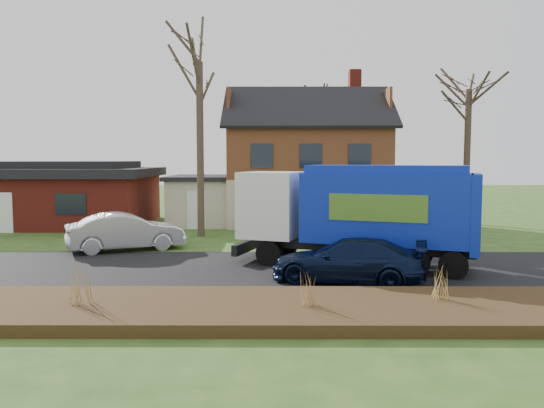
{
  "coord_description": "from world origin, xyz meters",
  "views": [
    {
      "loc": [
        0.05,
        -18.05,
        3.83
      ],
      "look_at": [
        -0.03,
        2.5,
        2.08
      ],
      "focal_mm": 35.0,
      "sensor_mm": 36.0,
      "label": 1
    }
  ],
  "objects": [
    {
      "name": "tree_front_west",
      "position": [
        -3.57,
        8.02,
        9.75
      ],
      "size": [
        3.98,
        3.98,
        11.84
      ],
      "color": "#433628",
      "rests_on": "ground"
    },
    {
      "name": "road",
      "position": [
        0.0,
        0.0,
        0.01
      ],
      "size": [
        80.0,
        7.0,
        0.02
      ],
      "primitive_type": "cube",
      "color": "black",
      "rests_on": "ground"
    },
    {
      "name": "garbage_truck",
      "position": [
        3.09,
        0.54,
        2.08
      ],
      "size": [
        8.71,
        4.94,
        3.62
      ],
      "rotation": [
        0.0,
        0.0,
        -0.34
      ],
      "color": "black",
      "rests_on": "ground"
    },
    {
      "name": "grass_clump_east",
      "position": [
        4.22,
        -4.92,
        0.71
      ],
      "size": [
        0.33,
        0.27,
        0.82
      ],
      "color": "tan",
      "rests_on": "mulch_verge"
    },
    {
      "name": "tree_back",
      "position": [
        3.36,
        22.47,
        9.71
      ],
      "size": [
        3.68,
        3.68,
        11.64
      ],
      "color": "#3B3023",
      "rests_on": "ground"
    },
    {
      "name": "ground",
      "position": [
        0.0,
        0.0,
        0.0
      ],
      "size": [
        120.0,
        120.0,
        0.0
      ],
      "primitive_type": "plane",
      "color": "#284A18",
      "rests_on": "ground"
    },
    {
      "name": "main_house",
      "position": [
        1.49,
        13.91,
        4.03
      ],
      "size": [
        12.95,
        8.95,
        9.26
      ],
      "color": "#BEB499",
      "rests_on": "ground"
    },
    {
      "name": "silver_sedan",
      "position": [
        -6.17,
        3.94,
        0.79
      ],
      "size": [
        5.04,
        3.48,
        1.57
      ],
      "primitive_type": "imported",
      "rotation": [
        0.0,
        0.0,
        1.99
      ],
      "color": "#B5B8BE",
      "rests_on": "ground"
    },
    {
      "name": "tree_front_east",
      "position": [
        10.29,
        10.19,
        8.69
      ],
      "size": [
        3.85,
        3.85,
        10.69
      ],
      "color": "#433428",
      "rests_on": "ground"
    },
    {
      "name": "grass_clump_mid",
      "position": [
        0.87,
        -5.52,
        0.72
      ],
      "size": [
        0.3,
        0.25,
        0.84
      ],
      "color": "#AD7E4C",
      "rests_on": "mulch_verge"
    },
    {
      "name": "ranch_house",
      "position": [
        -12.0,
        13.0,
        1.81
      ],
      "size": [
        9.8,
        8.2,
        3.7
      ],
      "color": "maroon",
      "rests_on": "ground"
    },
    {
      "name": "grass_clump_west",
      "position": [
        -4.73,
        -5.37,
        0.81
      ],
      "size": [
        0.39,
        0.32,
        1.02
      ],
      "color": "#9E7F45",
      "rests_on": "mulch_verge"
    },
    {
      "name": "navy_wagon",
      "position": [
        2.34,
        -1.8,
        0.69
      ],
      "size": [
        5.06,
        3.09,
        1.37
      ],
      "primitive_type": "imported",
      "rotation": [
        0.0,
        0.0,
        -1.84
      ],
      "color": "black",
      "rests_on": "ground"
    },
    {
      "name": "mulch_verge",
      "position": [
        0.0,
        -5.3,
        0.15
      ],
      "size": [
        80.0,
        3.5,
        0.3
      ],
      "primitive_type": "cube",
      "color": "black",
      "rests_on": "ground"
    }
  ]
}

